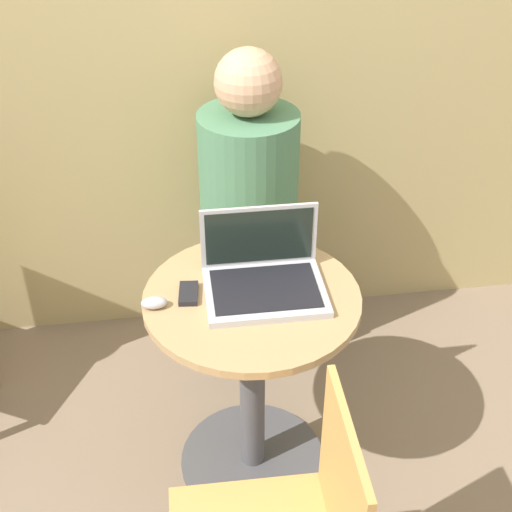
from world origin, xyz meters
name	(u,v)px	position (x,y,z in m)	size (l,w,h in m)	color
ground_plane	(253,461)	(0.00, 0.00, 0.00)	(12.00, 12.00, 0.00)	#7F6B56
back_wall	(217,2)	(0.00, 0.85, 1.30)	(7.00, 0.05, 2.60)	tan
round_table	(252,364)	(0.00, 0.00, 0.45)	(0.62, 0.62, 0.72)	#4C4C51
laptop	(263,276)	(0.04, 0.03, 0.76)	(0.34, 0.27, 0.21)	#B7B7BC
cell_phone	(189,293)	(-0.18, 0.02, 0.73)	(0.06, 0.10, 0.02)	black
computer_mouse	(154,303)	(-0.27, -0.02, 0.73)	(0.07, 0.04, 0.03)	#B2B2B7
person_seated	(248,233)	(0.07, 0.62, 0.52)	(0.36, 0.54, 1.23)	#4C4742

